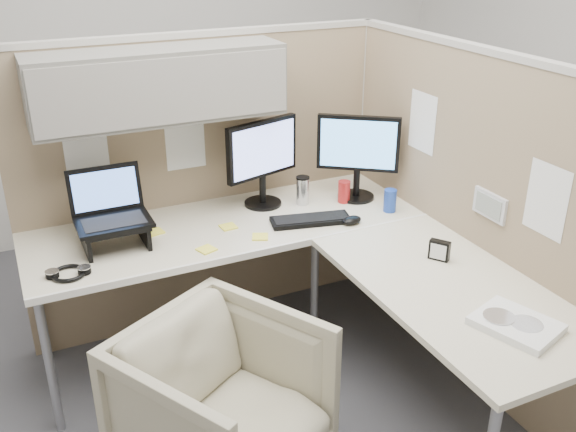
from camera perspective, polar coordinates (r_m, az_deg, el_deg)
name	(u,v)px	position (r m, az deg, el deg)	size (l,w,h in m)	color
ground	(291,396)	(3.27, 0.29, -15.72)	(4.50, 4.50, 0.00)	#45454B
partition_back	(184,141)	(3.35, -9.19, 6.62)	(2.00, 0.36, 1.63)	#978063
partition_right	(465,217)	(3.22, 15.49, -0.13)	(0.07, 2.03, 1.63)	#978063
desk	(304,256)	(3.02, 1.43, -3.62)	(2.00, 1.98, 0.73)	beige
office_chair	(223,396)	(2.72, -5.81, -15.62)	(0.71, 0.66, 0.73)	#B2AF8E
monitor_left	(262,156)	(3.37, -2.30, 5.33)	(0.43, 0.20, 0.47)	black
monitor_right	(358,151)	(3.47, 6.23, 5.80)	(0.38, 0.29, 0.47)	black
laptop_station	(112,218)	(3.08, -15.37, -0.21)	(0.34, 0.29, 0.35)	black
keyboard	(311,220)	(3.25, 2.02, -0.37)	(0.40, 0.13, 0.02)	black
mouse	(352,220)	(3.25, 5.69, -0.37)	(0.11, 0.07, 0.04)	black
travel_mug	(303,190)	(3.45, 1.31, 2.30)	(0.07, 0.07, 0.16)	silver
soda_can_green	(390,201)	(3.40, 9.05, 1.36)	(0.07, 0.07, 0.12)	#1E3FA5
soda_can_silver	(344,192)	(3.49, 5.00, 2.17)	(0.07, 0.07, 0.12)	#B21E1E
sticky_note_d	(228,227)	(3.21, -5.33, -0.95)	(0.08, 0.08, 0.01)	#F7EC41
sticky_note_a	(207,249)	(3.00, -7.25, -2.96)	(0.08, 0.08, 0.01)	#F7EC41
sticky_note_c	(155,232)	(3.21, -11.73, -1.39)	(0.08, 0.08, 0.01)	#F7EC41
sticky_note_b	(260,237)	(3.10, -2.49, -1.86)	(0.08, 0.08, 0.01)	#F7EC41
headphones	(69,273)	(2.93, -18.93, -4.81)	(0.19, 0.17, 0.03)	black
paper_stack	(516,324)	(2.58, 19.60, -9.06)	(0.31, 0.35, 0.03)	white
desk_clock	(439,250)	(2.96, 13.30, -2.99)	(0.08, 0.10, 0.09)	black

